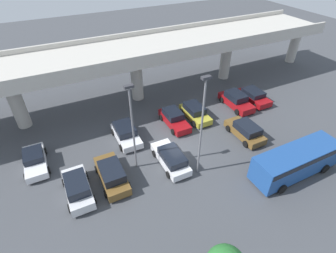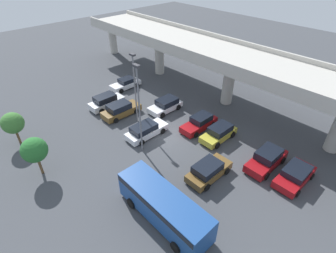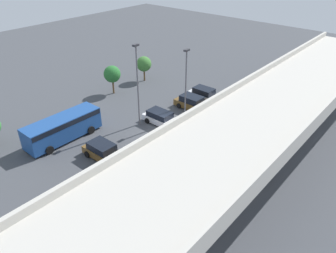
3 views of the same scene
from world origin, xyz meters
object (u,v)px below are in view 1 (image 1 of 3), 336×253
(parked_car_1, at_px, (78,188))
(parked_car_4, at_px, (171,158))
(lamp_post_mid_lot, at_px, (132,124))
(parked_car_2, at_px, (112,174))
(parked_car_7, at_px, (245,131))
(parked_car_8, at_px, (236,101))
(parked_car_6, at_px, (195,112))
(parked_car_9, at_px, (253,96))
(parked_car_0, at_px, (35,160))
(shuttle_bus, at_px, (296,160))
(lamp_post_near_aisle, at_px, (202,123))
(parked_car_5, at_px, (174,119))
(parked_car_3, at_px, (126,133))

(parked_car_1, xyz_separation_m, parked_car_4, (8.12, -0.18, -0.10))
(lamp_post_mid_lot, bearing_deg, parked_car_2, -164.71)
(lamp_post_mid_lot, bearing_deg, parked_car_7, -4.45)
(parked_car_8, distance_m, lamp_post_mid_lot, 15.37)
(parked_car_6, bearing_deg, parked_car_9, 89.69)
(parked_car_4, bearing_deg, parked_car_9, -69.32)
(parked_car_0, height_order, parked_car_4, parked_car_4)
(parked_car_4, xyz_separation_m, shuttle_bus, (9.01, -5.62, 0.79))
(parked_car_6, bearing_deg, parked_car_2, -65.86)
(parked_car_8, bearing_deg, parked_car_7, -28.72)
(parked_car_7, distance_m, lamp_post_near_aisle, 8.49)
(parked_car_6, distance_m, parked_car_8, 5.63)
(parked_car_0, height_order, lamp_post_near_aisle, lamp_post_near_aisle)
(parked_car_5, relative_size, parked_car_8, 0.96)
(parked_car_1, distance_m, parked_car_6, 14.77)
(parked_car_8, xyz_separation_m, lamp_post_mid_lot, (-14.24, -4.19, 3.98))
(parked_car_4, relative_size, parked_car_8, 0.99)
(parked_car_7, bearing_deg, parked_car_6, 28.79)
(parked_car_1, height_order, parked_car_4, parked_car_1)
(parked_car_1, distance_m, parked_car_2, 2.82)
(parked_car_3, height_order, lamp_post_near_aisle, lamp_post_near_aisle)
(parked_car_8, relative_size, shuttle_bus, 0.59)
(parked_car_0, bearing_deg, shuttle_bus, 61.58)
(lamp_post_near_aisle, xyz_separation_m, lamp_post_mid_lot, (-4.57, 2.93, -0.51))
(parked_car_2, xyz_separation_m, parked_car_8, (16.65, 4.85, 0.02))
(parked_car_4, distance_m, parked_car_9, 15.02)
(parked_car_1, distance_m, parked_car_3, 7.57)
(parked_car_2, bearing_deg, lamp_post_near_aisle, -108.04)
(parked_car_3, height_order, parked_car_5, parked_car_5)
(parked_car_7, bearing_deg, parked_car_5, 47.27)
(parked_car_0, height_order, parked_car_3, parked_car_3)
(parked_car_4, bearing_deg, parked_car_7, -88.81)
(parked_car_4, xyz_separation_m, parked_car_5, (3.03, 5.28, 0.01))
(parked_car_2, height_order, shuttle_bus, shuttle_bus)
(parked_car_2, xyz_separation_m, lamp_post_near_aisle, (6.97, -2.27, 4.51))
(parked_car_6, height_order, shuttle_bus, shuttle_bus)
(parked_car_9, bearing_deg, lamp_post_near_aisle, -59.96)
(parked_car_3, bearing_deg, parked_car_8, 90.31)
(parked_car_1, bearing_deg, parked_car_7, -90.02)
(parked_car_8, bearing_deg, parked_car_6, -90.92)
(lamp_post_near_aisle, bearing_deg, parked_car_7, 16.47)
(parked_car_2, relative_size, lamp_post_near_aisle, 0.52)
(parked_car_3, distance_m, parked_car_4, 5.73)
(parked_car_6, height_order, lamp_post_mid_lot, lamp_post_mid_lot)
(parked_car_7, xyz_separation_m, parked_car_9, (5.50, 5.13, -0.07))
(parked_car_9, distance_m, lamp_post_near_aisle, 15.03)
(parked_car_0, relative_size, parked_car_9, 1.00)
(lamp_post_near_aisle, bearing_deg, parked_car_3, 120.27)
(parked_car_7, xyz_separation_m, shuttle_bus, (0.45, -5.79, 0.75))
(parked_car_9, bearing_deg, parked_car_8, -89.03)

